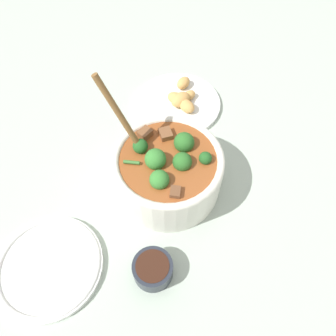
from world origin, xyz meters
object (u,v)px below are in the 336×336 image
Objects in this scene: condiment_bowl at (153,269)px; stew_bowl at (168,170)px; empty_plate at (49,266)px; food_plate at (179,102)px.

stew_bowl is at bearing -27.08° from condiment_bowl.
stew_bowl is 0.30m from empty_plate.
condiment_bowl is at bearing -111.73° from empty_plate.
empty_plate is at bearing 130.41° from food_plate.
condiment_bowl is 0.34× the size of food_plate.
empty_plate is at bearing 110.07° from stew_bowl.
empty_plate is 0.92× the size of food_plate.
stew_bowl reaches higher than food_plate.
empty_plate is at bearing 68.27° from condiment_bowl.
food_plate is (0.32, -0.38, 0.00)m from empty_plate.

